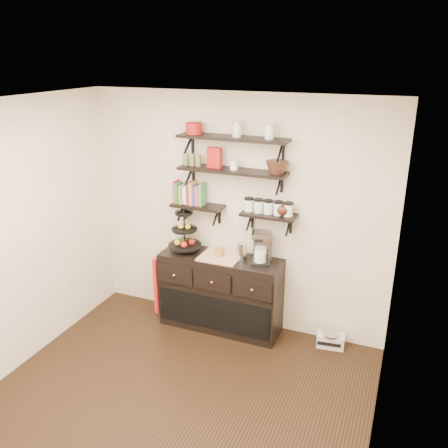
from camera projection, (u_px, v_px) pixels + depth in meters
floor at (167, 412)px, 4.31m from camera, size 3.50×3.50×0.00m
ceiling at (151, 109)px, 3.38m from camera, size 3.50×3.50×0.02m
back_wall at (236, 214)px, 5.36m from camera, size 3.50×0.02×2.70m
right_wall at (385, 323)px, 3.22m from camera, size 0.02×3.50×2.70m
shelf_top at (232, 138)px, 4.95m from camera, size 1.20×0.27×0.23m
shelf_mid at (232, 171)px, 5.07m from camera, size 1.20×0.27×0.23m
shelf_low_left at (198, 206)px, 5.38m from camera, size 0.60×0.25×0.23m
shelf_low_right at (269, 215)px, 5.09m from camera, size 0.60×0.25×0.23m
cookbooks at (191, 194)px, 5.37m from camera, size 0.36×0.15×0.26m
glass_canisters at (268, 208)px, 5.06m from camera, size 0.54×0.10×0.13m
sideboard at (221, 292)px, 5.50m from camera, size 1.40×0.50×0.92m
fruit_stand at (185, 236)px, 5.44m from camera, size 0.37×0.37×0.55m
candle at (220, 252)px, 5.33m from camera, size 0.08×0.08×0.08m
coffee_maker at (262, 248)px, 5.14m from camera, size 0.25×0.25×0.37m
thermal_carafe at (242, 252)px, 5.20m from camera, size 0.11×0.11×0.22m
apron at (161, 282)px, 5.66m from camera, size 0.04×0.30×0.69m
radio at (330, 340)px, 5.23m from camera, size 0.31×0.22×0.18m
recipe_box at (214, 158)px, 5.09m from camera, size 0.16×0.07×0.22m
walnut_bowl at (277, 167)px, 4.86m from camera, size 0.24×0.24×0.13m
ramekins at (234, 165)px, 5.03m from camera, size 0.09×0.09×0.10m
teapot at (283, 209)px, 4.99m from camera, size 0.21×0.17×0.15m
red_pot at (194, 128)px, 5.07m from camera, size 0.18×0.18×0.12m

